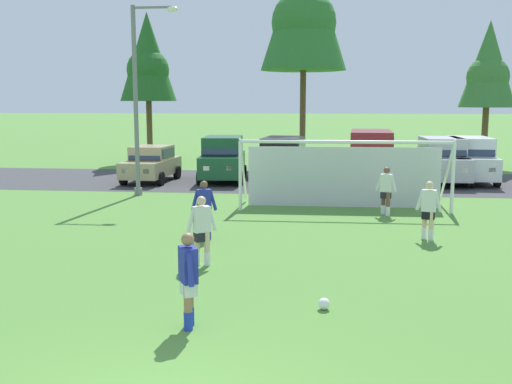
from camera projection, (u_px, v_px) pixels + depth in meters
The scene contains 19 objects.
ground_plane at pixel (267, 207), 21.59m from camera, with size 400.00×400.00×0.00m, color #518438.
parking_lot_strip at pixel (281, 181), 28.69m from camera, with size 52.00×8.40×0.01m, color #3D3D3F.
soccer_ball at pixel (324, 304), 10.83m from camera, with size 0.22×0.22×0.22m.
soccer_goal at pixel (344, 172), 21.22m from camera, with size 7.45×2.08×2.57m.
player_striker_near at pixel (202, 231), 13.70m from camera, with size 0.70×0.42×1.64m.
player_midfield_center at pixel (428, 210), 16.30m from camera, with size 0.70×0.37×1.64m.
player_defender_far at pixel (204, 210), 16.38m from camera, with size 0.74×0.36×1.64m.
player_winger_left at pixel (188, 281), 9.85m from camera, with size 0.40×0.72×1.64m.
player_winger_right at pixel (386, 191), 19.90m from camera, with size 0.70×0.40×1.64m.
parked_car_slot_far_left at pixel (151, 164), 28.45m from camera, with size 2.20×4.29×1.72m.
parked_car_slot_left at pixel (223, 158), 28.68m from camera, with size 2.38×4.72×2.16m.
parked_car_slot_center_left at pixel (283, 159), 28.06m from camera, with size 2.40×4.73×2.16m.
parked_car_slot_center at pixel (371, 157), 26.97m from camera, with size 2.42×4.91×2.52m.
parked_car_slot_center_right at pixel (442, 160), 27.86m from camera, with size 2.14×4.60×2.16m.
parked_car_slot_right at pixel (470, 159), 28.11m from camera, with size 2.33×4.70×2.16m.
tree_left_edge at pixel (148, 60), 36.78m from camera, with size 3.51×3.51×9.37m.
tree_mid_left at pixel (304, 6), 35.07m from camera, with size 5.16×5.16×13.77m.
tree_center_back at pixel (488, 67), 33.89m from camera, with size 3.17×3.17×8.46m.
street_lamp at pixel (140, 99), 23.79m from camera, with size 2.00×0.32×7.60m.
Camera 1 is at (1.96, -6.18, 3.76)m, focal length 41.37 mm.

